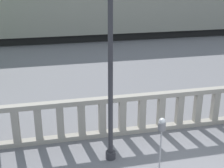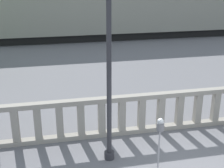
{
  "view_description": "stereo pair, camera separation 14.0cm",
  "coord_description": "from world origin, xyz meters",
  "px_view_note": "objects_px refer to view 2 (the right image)",
  "views": [
    {
      "loc": [
        -3.39,
        -5.19,
        4.68
      ],
      "look_at": [
        -1.31,
        3.9,
        1.26
      ],
      "focal_mm": 50.0,
      "sensor_mm": 36.0,
      "label": 1
    },
    {
      "loc": [
        -3.26,
        -5.23,
        4.68
      ],
      "look_at": [
        -1.31,
        3.9,
        1.26
      ],
      "focal_mm": 50.0,
      "sensor_mm": 36.0,
      "label": 2
    }
  ],
  "objects_px": {
    "parking_meter": "(160,128)",
    "train_far": "(50,0)",
    "lamppost": "(109,14)",
    "train_near": "(128,10)"
  },
  "relations": [
    {
      "from": "lamppost",
      "to": "parking_meter",
      "type": "relative_size",
      "value": 4.94
    },
    {
      "from": "parking_meter",
      "to": "train_far",
      "type": "xyz_separation_m",
      "value": [
        -1.93,
        24.39,
        0.9
      ]
    },
    {
      "from": "parking_meter",
      "to": "lamppost",
      "type": "bearing_deg",
      "value": 146.82
    },
    {
      "from": "train_near",
      "to": "train_far",
      "type": "xyz_separation_m",
      "value": [
        -5.37,
        8.44,
        0.06
      ]
    },
    {
      "from": "lamppost",
      "to": "train_near",
      "type": "relative_size",
      "value": 0.32
    },
    {
      "from": "parking_meter",
      "to": "train_far",
      "type": "height_order",
      "value": "train_far"
    },
    {
      "from": "parking_meter",
      "to": "train_near",
      "type": "height_order",
      "value": "train_near"
    },
    {
      "from": "lamppost",
      "to": "train_near",
      "type": "xyz_separation_m",
      "value": [
        4.53,
        15.24,
        -1.77
      ]
    },
    {
      "from": "parking_meter",
      "to": "train_near",
      "type": "bearing_deg",
      "value": 77.84
    },
    {
      "from": "lamppost",
      "to": "parking_meter",
      "type": "bearing_deg",
      "value": -33.18
    }
  ]
}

